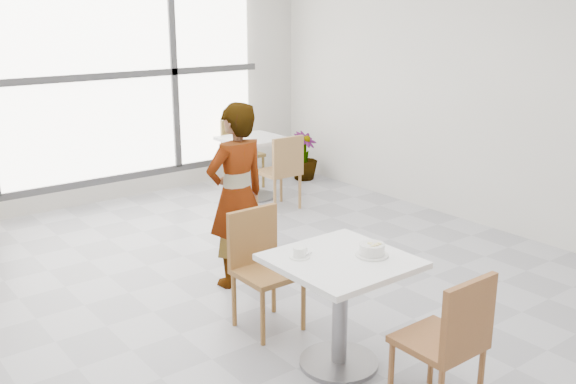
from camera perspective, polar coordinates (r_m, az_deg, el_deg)
floor at (r=5.13m, az=-2.08°, el=-10.04°), size 7.00×7.00×0.00m
wall_back at (r=7.77m, az=-17.71°, el=9.74°), size 6.00×0.00×6.00m
wall_right at (r=6.85m, az=18.86°, el=8.88°), size 0.00×7.00×7.00m
window at (r=7.71m, az=-17.54°, el=9.71°), size 4.60×0.07×2.52m
main_table at (r=4.14m, az=4.69°, el=-8.81°), size 0.80×0.80×0.75m
chair_near at (r=3.76m, az=14.26°, el=-12.33°), size 0.42×0.42×0.87m
chair_far at (r=4.66m, az=-2.38°, el=-6.11°), size 0.42×0.42×0.87m
oatmeal_bowl at (r=4.09m, az=7.49°, el=-5.10°), size 0.21×0.21×0.09m
coffee_cup at (r=4.03m, az=1.06°, el=-5.44°), size 0.16×0.13×0.07m
person at (r=5.28m, az=-4.59°, el=-0.33°), size 0.58×0.40×1.54m
bg_table_right at (r=7.81m, az=-3.08°, el=2.96°), size 0.70×0.70×0.75m
bg_chair_right_near at (r=7.32m, az=-0.51°, el=2.19°), size 0.42×0.42×0.87m
bg_chair_right_far at (r=8.36m, az=-4.30°, el=3.91°), size 0.42×0.42×0.87m
plant_right at (r=8.69m, az=1.45°, el=3.23°), size 0.43×0.43×0.65m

